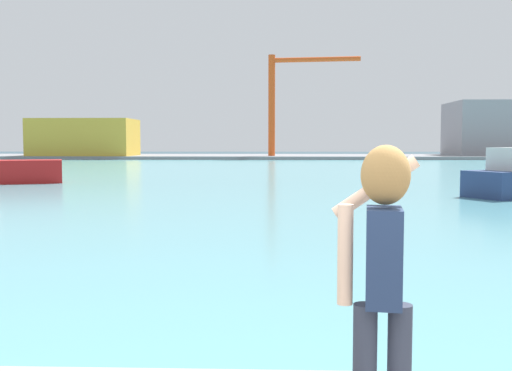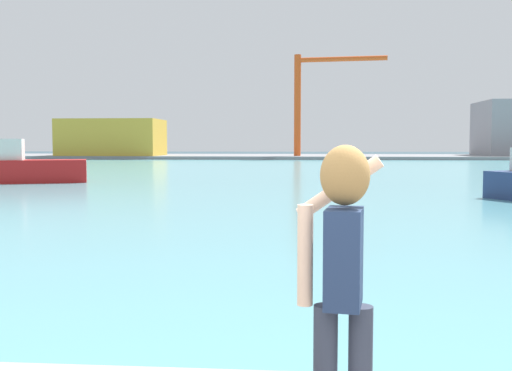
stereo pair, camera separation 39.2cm
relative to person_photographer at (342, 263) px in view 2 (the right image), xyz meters
name	(u,v)px [view 2 (the right image)]	position (x,y,z in m)	size (l,w,h in m)	color
ground_plane	(308,170)	(-0.07, 49.09, -1.73)	(220.00, 220.00, 0.00)	#334751
harbor_water	(307,169)	(-0.07, 51.09, -1.72)	(140.00, 100.00, 0.02)	#599EA8
far_shore_dock	(307,157)	(-0.07, 91.09, -1.49)	(140.00, 20.00, 0.48)	gray
person_photographer	(342,263)	(0.00, 0.00, 0.00)	(0.53, 0.56, 1.74)	#2D3342
boat_moored	(13,167)	(-17.68, 31.13, -0.77)	(8.35, 4.93, 2.63)	#B21919
warehouse_left	(112,137)	(-29.69, 86.11, 1.49)	(14.92, 8.94, 5.48)	gold
port_crane	(311,92)	(0.40, 85.25, 8.10)	(13.29, 2.32, 14.78)	#D84C19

